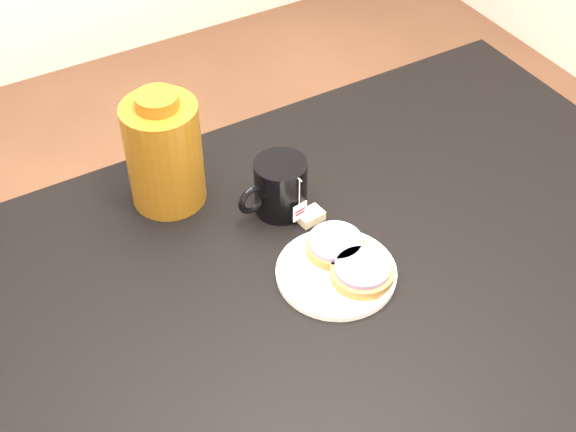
{
  "coord_description": "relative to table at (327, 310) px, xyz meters",
  "views": [
    {
      "loc": [
        -0.5,
        -0.73,
        1.73
      ],
      "look_at": [
        -0.02,
        0.11,
        0.81
      ],
      "focal_mm": 50.0,
      "sensor_mm": 36.0,
      "label": 1
    }
  ],
  "objects": [
    {
      "name": "mug",
      "position": [
        0.01,
        0.18,
        0.14
      ],
      "size": [
        0.14,
        0.11,
        0.1
      ],
      "rotation": [
        0.0,
        0.0,
        0.17
      ],
      "color": "black",
      "rests_on": "table"
    },
    {
      "name": "bagel_package",
      "position": [
        -0.15,
        0.31,
        0.19
      ],
      "size": [
        0.18,
        0.18,
        0.22
      ],
      "rotation": [
        0.0,
        0.0,
        -0.42
      ],
      "color": "#59320B",
      "rests_on": "table"
    },
    {
      "name": "table",
      "position": [
        0.0,
        0.0,
        0.0
      ],
      "size": [
        1.4,
        0.9,
        0.75
      ],
      "color": "black",
      "rests_on": "ground_plane"
    },
    {
      "name": "bagel_back",
      "position": [
        0.04,
        0.04,
        0.11
      ],
      "size": [
        0.13,
        0.13,
        0.03
      ],
      "color": "brown",
      "rests_on": "plate"
    },
    {
      "name": "bagel_front",
      "position": [
        0.04,
        -0.03,
        0.11
      ],
      "size": [
        0.11,
        0.11,
        0.03
      ],
      "color": "brown",
      "rests_on": "plate"
    },
    {
      "name": "teabag_pouch",
      "position": [
        0.04,
        0.13,
        0.09
      ],
      "size": [
        0.05,
        0.04,
        0.02
      ],
      "primitive_type": "cube",
      "rotation": [
        0.0,
        0.0,
        0.12
      ],
      "color": "#C6B793",
      "rests_on": "table"
    },
    {
      "name": "plate",
      "position": [
        0.01,
        -0.0,
        0.09
      ],
      "size": [
        0.2,
        0.2,
        0.01
      ],
      "color": "white",
      "rests_on": "table"
    }
  ]
}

